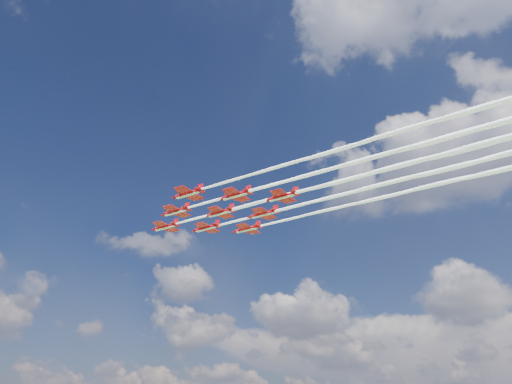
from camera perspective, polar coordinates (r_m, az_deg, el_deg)
jet_lead at (r=129.60m, az=11.21°, el=1.62°), size 133.20×14.80×2.74m
jet_row2_port at (r=120.65m, az=14.55°, el=4.23°), size 133.20×14.80×2.74m
jet_row2_starb at (r=133.45m, az=16.56°, el=1.40°), size 133.20×14.80×2.74m
jet_row3_port at (r=112.46m, az=18.42°, el=7.23°), size 133.20×14.80×2.74m
jet_row3_centre at (r=125.21m, az=20.16°, el=3.90°), size 133.20×14.80×2.74m
jet_row3_starb at (r=138.40m, az=21.57°, el=1.18°), size 133.20×14.80×2.74m
jet_row4_port at (r=117.80m, az=24.27°, el=6.71°), size 133.20×14.80×2.74m
jet_row4_starb at (r=130.88m, az=25.33°, el=3.55°), size 133.20×14.80×2.74m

